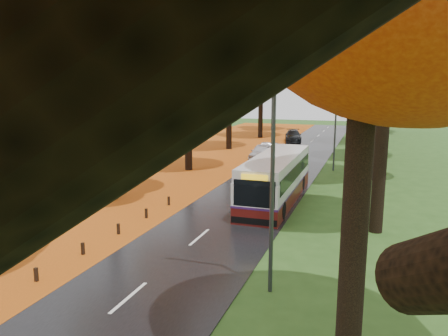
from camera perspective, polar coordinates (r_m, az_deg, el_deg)
The scene contains 14 objects.
road at distance 31.89m, azimuth 5.70°, elevation -1.47°, with size 6.50×90.00×0.04m, color black.
centre_line at distance 31.89m, azimuth 5.70°, elevation -1.43°, with size 0.12×90.00×0.01m, color silver.
leaf_verge at distance 35.04m, azimuth -8.76°, elevation -0.44°, with size 12.00×90.00×0.02m, color #813A0B.
leaf_drift at distance 32.71m, azimuth 0.50°, elevation -1.06°, with size 0.90×90.00×0.01m, color #C55914.
trees_left at distance 35.54m, azimuth -4.92°, elevation 15.24°, with size 9.20×74.00×13.88m.
trees_right at distance 32.36m, azimuth 19.83°, elevation 15.36°, with size 9.30×74.20×13.96m.
bollard_row at distance 16.19m, azimuth -26.50°, elevation -14.20°, with size 0.11×23.51×0.52m.
streetlamp_near at distance 13.87m, azimuth 5.39°, elevation 2.13°, with size 2.45×0.18×8.00m.
streetlamp_mid at distance 35.53m, azimuth 14.02°, elevation 7.17°, with size 2.45×0.18×8.00m.
streetlamp_far at distance 57.45m, azimuth 16.11°, elevation 8.37°, with size 2.45×0.18×8.00m.
bus at distance 25.76m, azimuth 6.85°, elevation -1.20°, with size 2.44×10.30×2.70m.
car_white at distance 39.52m, azimuth 4.98°, elevation 2.05°, with size 1.74×4.33×1.47m, color silver.
car_silver at distance 41.47m, azimuth 5.79°, elevation 2.34°, with size 1.38×3.96×1.31m, color #A2A4AA.
car_dark at distance 53.27m, azimuth 9.02°, elevation 4.17°, with size 1.88×4.63×1.34m, color black.
Camera 1 is at (7.21, -5.32, 6.81)m, focal length 35.00 mm.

